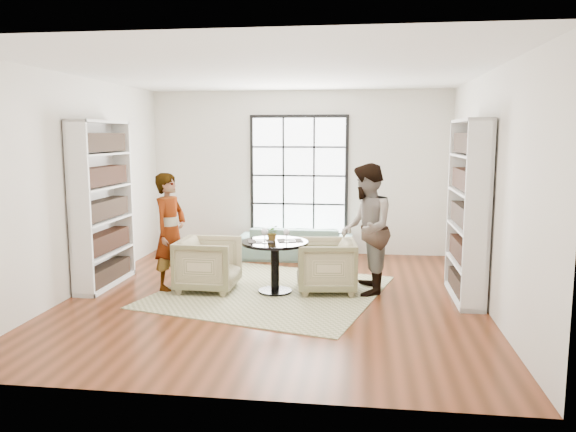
# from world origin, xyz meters

# --- Properties ---
(ground) EXTENTS (6.00, 6.00, 0.00)m
(ground) POSITION_xyz_m (0.00, 0.00, 0.00)
(ground) COLOR brown
(room_shell) EXTENTS (6.00, 6.01, 6.00)m
(room_shell) POSITION_xyz_m (0.00, 0.54, 1.26)
(room_shell) COLOR silver
(room_shell) RESTS_ON ground
(rug) EXTENTS (3.53, 3.53, 0.01)m
(rug) POSITION_xyz_m (-0.09, 0.24, 0.01)
(rug) COLOR #B4B087
(rug) RESTS_ON ground
(pedestal_table) EXTENTS (0.92, 0.92, 0.73)m
(pedestal_table) POSITION_xyz_m (-0.02, 0.21, 0.53)
(pedestal_table) COLOR black
(pedestal_table) RESTS_ON ground
(sofa) EXTENTS (2.01, 0.80, 0.59)m
(sofa) POSITION_xyz_m (0.01, 2.45, 0.29)
(sofa) COLOR slate
(sofa) RESTS_ON ground
(armchair_left) EXTENTS (0.84, 0.82, 0.75)m
(armchair_left) POSITION_xyz_m (-0.97, 0.21, 0.38)
(armchair_left) COLOR tan
(armchair_left) RESTS_ON ground
(armchair_right) EXTENTS (0.91, 0.89, 0.74)m
(armchair_right) POSITION_xyz_m (0.68, 0.37, 0.37)
(armchair_right) COLOR tan
(armchair_right) RESTS_ON ground
(person_left) EXTENTS (0.54, 0.69, 1.67)m
(person_left) POSITION_xyz_m (-1.52, 0.21, 0.83)
(person_left) COLOR gray
(person_left) RESTS_ON ground
(person_right) EXTENTS (0.70, 0.89, 1.81)m
(person_right) POSITION_xyz_m (1.23, 0.37, 0.91)
(person_right) COLOR gray
(person_right) RESTS_ON ground
(placemat_left) EXTENTS (0.39, 0.34, 0.01)m
(placemat_left) POSITION_xyz_m (-0.21, 0.16, 0.74)
(placemat_left) COLOR #272522
(placemat_left) RESTS_ON pedestal_table
(placemat_right) EXTENTS (0.39, 0.34, 0.01)m
(placemat_right) POSITION_xyz_m (0.18, 0.27, 0.74)
(placemat_right) COLOR #272522
(placemat_right) RESTS_ON pedestal_table
(cutlery_left) EXTENTS (0.19, 0.25, 0.01)m
(cutlery_left) POSITION_xyz_m (-0.21, 0.16, 0.75)
(cutlery_left) COLOR silver
(cutlery_left) RESTS_ON placemat_left
(cutlery_right) EXTENTS (0.19, 0.25, 0.01)m
(cutlery_right) POSITION_xyz_m (0.18, 0.27, 0.75)
(cutlery_right) COLOR silver
(cutlery_right) RESTS_ON placemat_right
(wine_glass_left) EXTENTS (0.10, 0.10, 0.21)m
(wine_glass_left) POSITION_xyz_m (-0.13, 0.05, 0.89)
(wine_glass_left) COLOR silver
(wine_glass_left) RESTS_ON pedestal_table
(wine_glass_right) EXTENTS (0.09, 0.09, 0.19)m
(wine_glass_right) POSITION_xyz_m (0.15, 0.15, 0.87)
(wine_glass_right) COLOR silver
(wine_glass_right) RESTS_ON pedestal_table
(flower_centerpiece) EXTENTS (0.22, 0.20, 0.23)m
(flower_centerpiece) POSITION_xyz_m (-0.06, 0.25, 0.85)
(flower_centerpiece) COLOR gray
(flower_centerpiece) RESTS_ON pedestal_table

